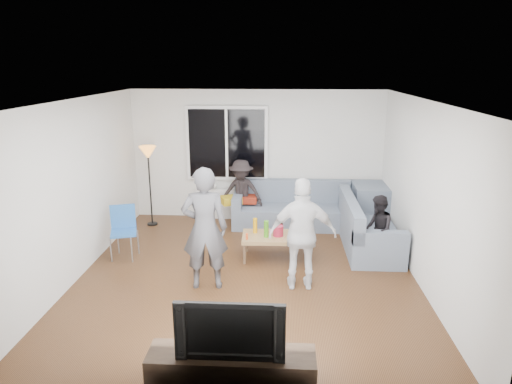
# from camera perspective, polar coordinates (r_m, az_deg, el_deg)

# --- Properties ---
(floor) EXTENTS (5.00, 5.50, 0.04)m
(floor) POSITION_cam_1_polar(r_m,az_deg,el_deg) (6.95, -1.13, -10.67)
(floor) COLOR #56351C
(floor) RESTS_ON ground
(ceiling) EXTENTS (5.00, 5.50, 0.04)m
(ceiling) POSITION_cam_1_polar(r_m,az_deg,el_deg) (6.24, -1.26, 11.57)
(ceiling) COLOR white
(ceiling) RESTS_ON ground
(wall_back) EXTENTS (5.00, 0.04, 2.60)m
(wall_back) POSITION_cam_1_polar(r_m,az_deg,el_deg) (9.16, 0.16, 4.62)
(wall_back) COLOR silver
(wall_back) RESTS_ON ground
(wall_front) EXTENTS (5.00, 0.04, 2.60)m
(wall_front) POSITION_cam_1_polar(r_m,az_deg,el_deg) (3.90, -4.42, -11.46)
(wall_front) COLOR silver
(wall_front) RESTS_ON ground
(wall_left) EXTENTS (0.04, 5.50, 2.60)m
(wall_left) POSITION_cam_1_polar(r_m,az_deg,el_deg) (7.12, -21.84, 0.18)
(wall_left) COLOR silver
(wall_left) RESTS_ON ground
(wall_right) EXTENTS (0.04, 5.50, 2.60)m
(wall_right) POSITION_cam_1_polar(r_m,az_deg,el_deg) (6.76, 20.61, -0.49)
(wall_right) COLOR silver
(wall_right) RESTS_ON ground
(window_frame) EXTENTS (1.62, 0.06, 1.47)m
(window_frame) POSITION_cam_1_polar(r_m,az_deg,el_deg) (9.09, -3.67, 6.11)
(window_frame) COLOR white
(window_frame) RESTS_ON wall_back
(window_glass) EXTENTS (1.50, 0.02, 1.35)m
(window_glass) POSITION_cam_1_polar(r_m,az_deg,el_deg) (9.05, -3.70, 6.06)
(window_glass) COLOR black
(window_glass) RESTS_ON window_frame
(window_mullion) EXTENTS (0.05, 0.03, 1.35)m
(window_mullion) POSITION_cam_1_polar(r_m,az_deg,el_deg) (9.04, -3.70, 6.05)
(window_mullion) COLOR white
(window_mullion) RESTS_ON window_frame
(radiator) EXTENTS (1.30, 0.12, 0.62)m
(radiator) POSITION_cam_1_polar(r_m,az_deg,el_deg) (9.34, -3.56, -1.45)
(radiator) COLOR silver
(radiator) RESTS_ON floor
(potted_plant) EXTENTS (0.24, 0.21, 0.36)m
(potted_plant) POSITION_cam_1_polar(r_m,az_deg,el_deg) (9.15, -2.04, 1.40)
(potted_plant) COLOR #366829
(potted_plant) RESTS_ON radiator
(vase) EXTENTS (0.19, 0.19, 0.18)m
(vase) POSITION_cam_1_polar(r_m,az_deg,el_deg) (9.24, -5.44, 0.90)
(vase) COLOR white
(vase) RESTS_ON radiator
(sofa_back_section) EXTENTS (2.30, 0.85, 0.85)m
(sofa_back_section) POSITION_cam_1_polar(r_m,az_deg,el_deg) (8.88, 4.56, -1.62)
(sofa_back_section) COLOR slate
(sofa_back_section) RESTS_ON floor
(sofa_right_section) EXTENTS (2.00, 0.85, 0.85)m
(sofa_right_section) POSITION_cam_1_polar(r_m,az_deg,el_deg) (8.09, 14.03, -3.83)
(sofa_right_section) COLOR slate
(sofa_right_section) RESTS_ON floor
(sofa_corner) EXTENTS (0.85, 0.85, 0.85)m
(sofa_corner) POSITION_cam_1_polar(r_m,az_deg,el_deg) (9.06, 14.71, -1.75)
(sofa_corner) COLOR slate
(sofa_corner) RESTS_ON floor
(cushion_yellow) EXTENTS (0.48, 0.45, 0.14)m
(cushion_yellow) POSITION_cam_1_polar(r_m,az_deg,el_deg) (8.89, -3.15, -1.00)
(cushion_yellow) COLOR gold
(cushion_yellow) RESTS_ON sofa_back_section
(cushion_red) EXTENTS (0.36, 0.31, 0.13)m
(cushion_red) POSITION_cam_1_polar(r_m,az_deg,el_deg) (8.94, -1.03, -0.89)
(cushion_red) COLOR maroon
(cushion_red) RESTS_ON sofa_back_section
(coffee_table) EXTENTS (1.12, 0.63, 0.40)m
(coffee_table) POSITION_cam_1_polar(r_m,az_deg,el_deg) (7.47, 2.55, -6.88)
(coffee_table) COLOR #A4794F
(coffee_table) RESTS_ON floor
(pitcher) EXTENTS (0.17, 0.17, 0.17)m
(pitcher) POSITION_cam_1_polar(r_m,az_deg,el_deg) (7.35, 2.79, -4.88)
(pitcher) COLOR maroon
(pitcher) RESTS_ON coffee_table
(side_chair) EXTENTS (0.50, 0.50, 0.86)m
(side_chair) POSITION_cam_1_polar(r_m,az_deg,el_deg) (7.70, -16.25, -4.97)
(side_chair) COLOR #275EA9
(side_chair) RESTS_ON floor
(floor_lamp) EXTENTS (0.32, 0.32, 1.56)m
(floor_lamp) POSITION_cam_1_polar(r_m,az_deg,el_deg) (9.04, -13.15, 0.66)
(floor_lamp) COLOR orange
(floor_lamp) RESTS_ON floor
(player_left) EXTENTS (0.68, 0.49, 1.76)m
(player_left) POSITION_cam_1_polar(r_m,az_deg,el_deg) (6.35, -6.44, -4.59)
(player_left) COLOR #47474C
(player_left) RESTS_ON floor
(player_right) EXTENTS (0.95, 0.42, 1.60)m
(player_right) POSITION_cam_1_polar(r_m,az_deg,el_deg) (6.35, 5.86, -5.32)
(player_right) COLOR silver
(player_right) RESTS_ON floor
(spectator_right) EXTENTS (0.44, 0.55, 1.11)m
(spectator_right) POSITION_cam_1_polar(r_m,az_deg,el_deg) (7.43, 15.00, -4.60)
(spectator_right) COLOR black
(spectator_right) RESTS_ON floor
(spectator_back) EXTENTS (0.91, 0.62, 1.30)m
(spectator_back) POSITION_cam_1_polar(r_m,az_deg,el_deg) (8.88, -1.85, -0.07)
(spectator_back) COLOR black
(spectator_back) RESTS_ON floor
(tv_console) EXTENTS (1.60, 0.40, 0.44)m
(tv_console) POSITION_cam_1_polar(r_m,az_deg,el_deg) (4.70, -3.07, -21.71)
(tv_console) COLOR #35271A
(tv_console) RESTS_ON floor
(television) EXTENTS (1.02, 0.13, 0.59)m
(television) POSITION_cam_1_polar(r_m,az_deg,el_deg) (4.41, -3.17, -16.42)
(television) COLOR black
(television) RESTS_ON tv_console
(bottle_d) EXTENTS (0.07, 0.07, 0.24)m
(bottle_d) POSITION_cam_1_polar(r_m,az_deg,el_deg) (7.31, 4.65, -4.75)
(bottle_d) COLOR #C85811
(bottle_d) RESTS_ON coffee_table
(bottle_a) EXTENTS (0.07, 0.07, 0.25)m
(bottle_a) POSITION_cam_1_polar(r_m,az_deg,el_deg) (7.45, -0.11, -4.23)
(bottle_a) COLOR orange
(bottle_a) RESTS_ON coffee_table
(bottle_c) EXTENTS (0.07, 0.07, 0.22)m
(bottle_c) POSITION_cam_1_polar(r_m,az_deg,el_deg) (7.53, 3.13, -4.19)
(bottle_c) COLOR black
(bottle_c) RESTS_ON coffee_table
(bottle_e) EXTENTS (0.07, 0.07, 0.19)m
(bottle_e) POSITION_cam_1_polar(r_m,az_deg,el_deg) (7.50, 5.39, -4.42)
(bottle_e) COLOR black
(bottle_e) RESTS_ON coffee_table
(bottle_b) EXTENTS (0.08, 0.08, 0.27)m
(bottle_b) POSITION_cam_1_polar(r_m,az_deg,el_deg) (7.27, 1.30, -4.66)
(bottle_b) COLOR #3D8A19
(bottle_b) RESTS_ON coffee_table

